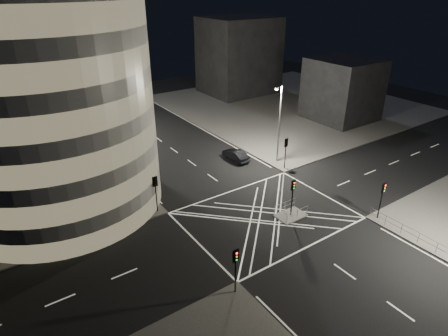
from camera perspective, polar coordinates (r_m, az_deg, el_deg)
ground at (r=38.59m, az=6.38°, el=-7.20°), size 120.00×120.00×0.00m
sidewalk_far_right at (r=74.81m, az=10.05°, el=9.59°), size 42.00×42.00×0.15m
central_island at (r=38.82m, az=10.09°, el=-7.13°), size 3.00×2.00×0.15m
building_right_far at (r=80.81m, az=2.25°, el=16.74°), size 14.00×12.00×15.00m
building_right_near at (r=67.16m, az=17.61°, el=11.35°), size 10.00×10.00×10.00m
building_far_end at (r=84.65m, az=-23.08°, el=16.13°), size 18.00×8.00×18.00m
tree_a at (r=38.40m, az=-14.32°, el=0.26°), size 3.93×3.93×6.99m
tree_b at (r=43.54m, az=-17.26°, el=3.48°), size 4.26×4.26×7.47m
tree_c at (r=48.99m, az=-19.52°, el=5.62°), size 4.17×4.17×7.37m
tree_d at (r=54.32m, az=-21.48°, el=8.13°), size 5.38×5.38×8.81m
tree_e at (r=60.46m, az=-22.67°, el=7.88°), size 3.63×3.63×6.03m
traffic_signal_fl at (r=37.98m, az=-10.40°, el=-2.94°), size 0.55×0.22×4.00m
traffic_signal_nl at (r=28.16m, az=1.78°, el=-14.29°), size 0.55×0.22×4.00m
traffic_signal_fr at (r=46.92m, az=9.41°, el=3.04°), size 0.55×0.22×4.00m
traffic_signal_nr at (r=39.40m, az=22.99°, el=-3.65°), size 0.55×0.22×4.00m
traffic_signal_island at (r=37.34m, az=10.44°, el=-3.49°), size 0.55×0.22×4.00m
street_lamp_left_near at (r=41.03m, az=-14.58°, el=3.00°), size 1.25×0.25×10.00m
street_lamp_left_far at (r=57.44m, az=-21.18°, el=8.78°), size 1.25×0.25×10.00m
street_lamp_right_far at (r=47.87m, az=8.40°, el=6.97°), size 1.25×0.25×10.00m
railing_near_right at (r=38.13m, az=28.59°, el=-9.94°), size 0.06×11.70×1.10m
railing_island_south at (r=37.96m, az=11.11°, el=-6.94°), size 2.80×0.06×1.10m
railing_island_north at (r=39.01m, az=9.25°, el=-5.78°), size 2.80×0.06×1.10m
sedan at (r=49.68m, az=1.80°, el=1.99°), size 1.55×4.36×1.43m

